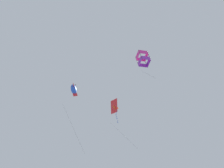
{
  "coord_description": "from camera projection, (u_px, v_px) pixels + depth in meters",
  "views": [
    {
      "loc": [
        15.64,
        18.62,
        6.09
      ],
      "look_at": [
        -1.83,
        -0.32,
        35.97
      ],
      "focal_mm": 52.0,
      "sensor_mm": 36.0,
      "label": 1
    }
  ],
  "objects": [
    {
      "name": "kite_fish_upper_right",
      "position": [
        74.0,
        89.0,
        36.6
      ],
      "size": [
        2.9,
        2.49,
        8.48
      ],
      "rotation": [
        0.27,
        0.0,
        0.9
      ],
      "color": "blue"
    },
    {
      "name": "kite_box_far_centre",
      "position": [
        143.0,
        59.0,
        42.5
      ],
      "size": [
        2.33,
        2.02,
        4.65
      ],
      "rotation": [
        0.19,
        0.0,
        1.11
      ],
      "color": "#DB2D93"
    },
    {
      "name": "kite_delta_near_left",
      "position": [
        114.0,
        107.0,
        39.23
      ],
      "size": [
        3.15,
        3.13,
        6.3
      ],
      "rotation": [
        0.49,
        0.0,
        1.08
      ],
      "color": "red"
    }
  ]
}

